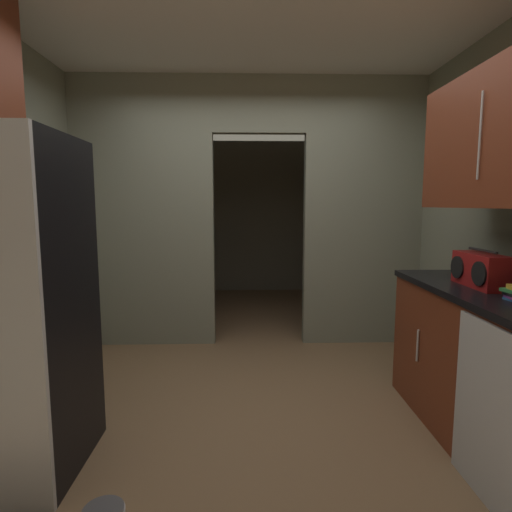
{
  "coord_description": "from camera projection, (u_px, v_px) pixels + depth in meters",
  "views": [
    {
      "loc": [
        -0.04,
        -2.67,
        1.45
      ],
      "look_at": [
        0.05,
        0.85,
        1.0
      ],
      "focal_mm": 28.99,
      "sensor_mm": 36.0,
      "label": 1
    }
  ],
  "objects": [
    {
      "name": "kitchen_partition",
      "position": [
        247.0,
        206.0,
        4.19
      ],
      "size": [
        3.52,
        0.12,
        2.7
      ],
      "color": "gray",
      "rests_on": "ground"
    },
    {
      "name": "dishwasher",
      "position": [
        488.0,
        414.0,
        1.99
      ],
      "size": [
        0.02,
        0.56,
        0.88
      ],
      "color": "#B7BABC",
      "rests_on": "ground"
    },
    {
      "name": "kitchen_overhead_slab",
      "position": [
        250.0,
        24.0,
        2.95
      ],
      "size": [
        3.92,
        7.1,
        0.06
      ],
      "primitive_type": "cube",
      "color": "silver"
    },
    {
      "name": "boombox",
      "position": [
        481.0,
        270.0,
        2.53
      ],
      "size": [
        0.17,
        0.41,
        0.23
      ],
      "color": "maroon",
      "rests_on": "lower_cabinet_run"
    },
    {
      "name": "adjoining_room_shell",
      "position": [
        248.0,
        211.0,
        6.07
      ],
      "size": [
        3.52,
        2.75,
        2.7
      ],
      "color": "gray",
      "rests_on": "ground"
    },
    {
      "name": "ground",
      "position": [
        252.0,
        416.0,
        2.83
      ],
      "size": [
        20.0,
        20.0,
        0.0
      ],
      "primitive_type": "plane",
      "color": "brown"
    },
    {
      "name": "upper_cabinet_counterside",
      "position": [
        512.0,
        136.0,
        2.28
      ],
      "size": [
        0.36,
        1.47,
        0.8
      ],
      "color": "maroon"
    },
    {
      "name": "lower_cabinet_run",
      "position": [
        495.0,
        369.0,
        2.45
      ],
      "size": [
        0.64,
        1.64,
        0.94
      ],
      "color": "maroon",
      "rests_on": "ground"
    }
  ]
}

